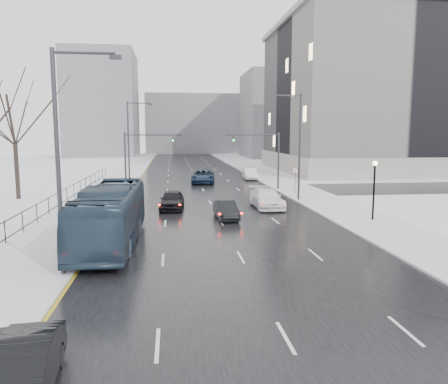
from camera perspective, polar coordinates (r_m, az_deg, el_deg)
name	(u,v)px	position (r m, az deg, el deg)	size (l,w,h in m)	color
road	(197,180)	(60.13, -3.51, 1.62)	(16.00, 150.00, 0.04)	black
cross_road	(204,191)	(48.24, -2.67, 0.11)	(130.00, 10.00, 0.04)	black
sidewalk_left	(119,180)	(60.43, -13.50, 1.51)	(5.00, 150.00, 0.16)	silver
sidewalk_right	(272,178)	(61.63, 6.29, 1.80)	(5.00, 150.00, 0.16)	silver
park_strip	(46,181)	(62.25, -22.22, 1.31)	(14.00, 150.00, 0.12)	white
tree_park_e	(19,200)	(46.54, -25.23, -0.94)	(9.45, 9.45, 13.50)	black
iron_fence	(28,217)	(31.66, -24.28, -3.00)	(0.06, 70.00, 1.30)	black
streetlight_r_mid	(297,142)	(41.37, 9.55, 6.52)	(2.95, 0.25, 10.00)	#2D2D33
streetlight_l_near	(63,152)	(20.25, -20.31, 4.94)	(2.95, 0.25, 10.00)	#2D2D33
streetlight_l_far	(130,140)	(51.90, -12.13, 6.69)	(2.95, 0.25, 10.00)	#2D2D33
lamppost_r_mid	(374,182)	(33.21, 19.03, 1.29)	(0.36, 0.36, 4.28)	black
mast_signal_right	(269,154)	(48.95, 5.92, 4.99)	(6.10, 0.33, 6.50)	#2D2D33
mast_signal_left	(135,155)	(47.89, -11.50, 4.82)	(6.10, 0.33, 6.50)	#2D2D33
no_uturn_sign	(295,173)	(45.68, 9.29, 2.46)	(0.60, 0.06, 2.70)	#2D2D33
civic_building	(397,104)	(81.50, 21.71, 10.59)	(41.00, 31.00, 24.80)	gray
bldg_far_right	(290,115)	(119.01, 8.60, 9.88)	(24.00, 20.00, 22.00)	slate
bldg_far_left	(103,105)	(126.27, -15.58, 10.93)	(18.00, 22.00, 28.00)	slate
bldg_far_center	(195,124)	(139.91, -3.85, 8.81)	(30.00, 18.00, 18.00)	slate
sedan_left_near	(20,371)	(12.38, -25.12, -20.41)	(1.51, 4.34, 1.43)	black
bus	(111,215)	(26.01, -14.54, -2.91)	(2.86, 12.21, 3.40)	#253648
sedan_center_near	(172,200)	(36.88, -6.82, -1.02)	(1.91, 4.74, 1.62)	black
sedan_right_near	(226,210)	(32.57, 0.26, -2.36)	(1.43, 4.10, 1.35)	black
sedan_right_cross	(203,176)	(55.78, -2.74, 2.04)	(2.79, 6.05, 1.68)	#14263E
sedan_right_far	(266,198)	(37.59, 5.56, -0.81)	(2.30, 5.65, 1.64)	white
sedan_right_distant	(250,174)	(60.21, 3.38, 2.41)	(1.67, 4.79, 1.58)	silver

